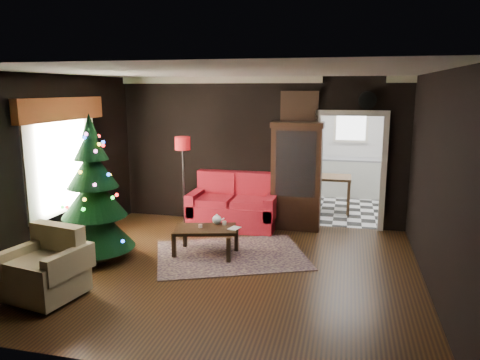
% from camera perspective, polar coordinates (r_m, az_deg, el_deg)
% --- Properties ---
extents(floor, '(5.50, 5.50, 0.00)m').
position_cam_1_polar(floor, '(6.75, -1.81, -11.10)').
color(floor, black).
rests_on(floor, ground).
extents(ceiling, '(5.50, 5.50, 0.00)m').
position_cam_1_polar(ceiling, '(6.24, -1.97, 13.40)').
color(ceiling, white).
rests_on(ceiling, ground).
extents(wall_back, '(5.50, 0.00, 5.50)m').
position_cam_1_polar(wall_back, '(8.75, 2.44, 3.60)').
color(wall_back, black).
rests_on(wall_back, ground).
extents(wall_front, '(5.50, 0.00, 5.50)m').
position_cam_1_polar(wall_front, '(4.06, -11.28, -5.70)').
color(wall_front, black).
rests_on(wall_front, ground).
extents(wall_left, '(0.00, 5.50, 5.50)m').
position_cam_1_polar(wall_left, '(7.54, -22.48, 1.51)').
color(wall_left, black).
rests_on(wall_left, ground).
extents(wall_right, '(0.00, 5.50, 5.50)m').
position_cam_1_polar(wall_right, '(6.23, 23.34, -0.47)').
color(wall_right, black).
rests_on(wall_right, ground).
extents(doorway, '(1.10, 0.10, 2.10)m').
position_cam_1_polar(doorway, '(8.65, 13.54, 0.86)').
color(doorway, beige).
rests_on(doorway, ground).
extents(left_window, '(0.05, 1.60, 1.40)m').
position_cam_1_polar(left_window, '(7.67, -21.40, 2.12)').
color(left_window, white).
rests_on(left_window, wall_left).
extents(valance, '(0.12, 2.10, 0.35)m').
position_cam_1_polar(valance, '(7.55, -21.35, 8.26)').
color(valance, '#A24D25').
rests_on(valance, wall_left).
extents(kitchen_floor, '(3.00, 3.00, 0.00)m').
position_cam_1_polar(kitchen_floor, '(10.34, 13.29, -3.40)').
color(kitchen_floor, white).
rests_on(kitchen_floor, ground).
extents(kitchen_window, '(0.70, 0.06, 0.70)m').
position_cam_1_polar(kitchen_window, '(11.50, 13.72, 6.64)').
color(kitchen_window, white).
rests_on(kitchen_window, ground).
extents(rug, '(2.75, 2.42, 0.01)m').
position_cam_1_polar(rug, '(7.27, -1.13, -9.36)').
color(rug, '#4E3944').
rests_on(rug, ground).
extents(loveseat, '(1.70, 0.90, 1.00)m').
position_cam_1_polar(loveseat, '(8.58, -0.82, -2.67)').
color(loveseat, maroon).
rests_on(loveseat, ground).
extents(curio_cabinet, '(0.90, 0.45, 1.90)m').
position_cam_1_polar(curio_cabinet, '(8.49, 7.09, 0.21)').
color(curio_cabinet, black).
rests_on(curio_cabinet, ground).
extents(floor_lamp, '(0.32, 0.32, 1.80)m').
position_cam_1_polar(floor_lamp, '(8.45, -7.07, -0.68)').
color(floor_lamp, black).
rests_on(floor_lamp, ground).
extents(christmas_tree, '(1.43, 1.43, 2.21)m').
position_cam_1_polar(christmas_tree, '(7.18, -17.86, -1.49)').
color(christmas_tree, black).
rests_on(christmas_tree, ground).
extents(armchair, '(0.95, 0.95, 0.83)m').
position_cam_1_polar(armchair, '(6.19, -23.23, -9.60)').
color(armchair, tan).
rests_on(armchair, ground).
extents(coffee_table, '(1.07, 0.79, 0.43)m').
position_cam_1_polar(coffee_table, '(7.25, -4.30, -7.61)').
color(coffee_table, black).
rests_on(coffee_table, rug).
extents(teapot, '(0.22, 0.22, 0.16)m').
position_cam_1_polar(teapot, '(7.33, -2.92, -4.95)').
color(teapot, white).
rests_on(teapot, coffee_table).
extents(cup_a, '(0.09, 0.09, 0.06)m').
position_cam_1_polar(cup_a, '(7.31, -1.97, -5.40)').
color(cup_a, beige).
rests_on(cup_a, coffee_table).
extents(cup_b, '(0.07, 0.07, 0.05)m').
position_cam_1_polar(cup_b, '(7.19, -4.98, -5.76)').
color(cup_b, white).
rests_on(cup_b, coffee_table).
extents(book, '(0.15, 0.06, 0.20)m').
position_cam_1_polar(book, '(7.12, -1.22, -5.26)').
color(book, gray).
rests_on(book, coffee_table).
extents(wall_clock, '(0.32, 0.32, 0.06)m').
position_cam_1_polar(wall_clock, '(8.47, 15.67, 9.60)').
color(wall_clock, white).
rests_on(wall_clock, wall_back).
extents(painting, '(0.62, 0.05, 0.52)m').
position_cam_1_polar(painting, '(8.52, 7.44, 9.05)').
color(painting, '#9E6C45').
rests_on(painting, wall_back).
extents(kitchen_counter, '(1.80, 0.60, 0.90)m').
position_cam_1_polar(kitchen_counter, '(11.41, 13.43, 0.28)').
color(kitchen_counter, silver).
rests_on(kitchen_counter, ground).
extents(kitchen_table, '(0.70, 0.70, 0.75)m').
position_cam_1_polar(kitchen_table, '(9.96, 11.65, -1.67)').
color(kitchen_table, '#592E18').
rests_on(kitchen_table, ground).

